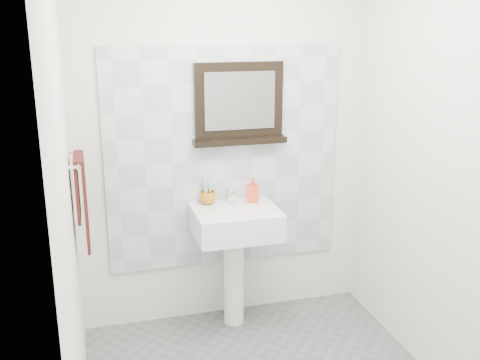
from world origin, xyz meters
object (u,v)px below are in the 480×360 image
Objects in this scene: hand_towel at (82,194)px; framed_mirror at (239,105)px; pedestal_sink at (235,235)px; soap_dispenser at (253,189)px; toothbrush_cup at (208,198)px.

framed_mirror is at bearing 17.84° from hand_towel.
pedestal_sink is 5.62× the size of soap_dispenser.
framed_mirror is 1.17m from hand_towel.
pedestal_sink is at bearing 8.69° from hand_towel.
toothbrush_cup is at bearing -163.13° from soap_dispenser.
hand_towel is (-1.11, -0.26, 0.14)m from soap_dispenser.
pedestal_sink is at bearing -112.35° from framed_mirror.
framed_mirror is 1.15× the size of hand_towel.
pedestal_sink is at bearing -42.92° from toothbrush_cup.
soap_dispenser is at bearing 36.07° from pedestal_sink.
pedestal_sink is 1.75× the size of hand_towel.
hand_towel is (-0.80, -0.29, 0.18)m from toothbrush_cup.
soap_dispenser is at bearing -43.05° from framed_mirror.
soap_dispenser reaches higher than pedestal_sink.
hand_towel is at bearing -144.49° from soap_dispenser.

